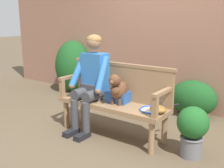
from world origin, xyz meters
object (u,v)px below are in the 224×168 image
tennis_racket (153,109)px  sports_bag (118,97)px  baseball_glove (158,109)px  dog_on_bench (118,89)px  potted_plant (193,128)px  person_seated (92,79)px  garden_bench (112,107)px

tennis_racket → sports_bag: 0.54m
baseball_glove → sports_bag: sports_bag is taller
dog_on_bench → potted_plant: (0.98, 0.05, -0.32)m
person_seated → potted_plant: bearing=2.2°
dog_on_bench → person_seated: bearing=-179.5°
potted_plant → person_seated: bearing=-177.8°
tennis_racket → baseball_glove: size_ratio=2.60×
person_seated → dog_on_bench: size_ratio=3.23×
garden_bench → sports_bag: 0.16m
tennis_racket → sports_bag: sports_bag is taller
garden_bench → dog_on_bench: 0.28m
person_seated → baseball_glove: bearing=-0.0°
garden_bench → person_seated: 0.48m
garden_bench → sports_bag: sports_bag is taller
tennis_racket → potted_plant: size_ratio=0.97×
dog_on_bench → tennis_racket: 0.53m
person_seated → baseball_glove: size_ratio=6.02×
person_seated → baseball_glove: 1.03m
tennis_racket → baseball_glove: 0.10m
person_seated → tennis_racket: bearing=3.1°
person_seated → sports_bag: 0.45m
garden_bench → person_seated: person_seated is taller
tennis_racket → sports_bag: size_ratio=2.04×
person_seated → baseball_glove: person_seated is taller
garden_bench → potted_plant: potted_plant is taller
garden_bench → sports_bag: (0.05, 0.07, 0.14)m
person_seated → sports_bag: person_seated is taller
garden_bench → sports_bag: bearing=52.9°
dog_on_bench → sports_bag: 0.16m
dog_on_bench → sports_bag: (-0.04, 0.07, -0.13)m
person_seated → dog_on_bench: 0.44m
baseball_glove → garden_bench: bearing=-154.5°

